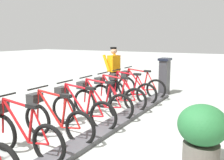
# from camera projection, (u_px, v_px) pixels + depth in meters

# --- Properties ---
(ground_plane) EXTENTS (60.00, 60.00, 0.00)m
(ground_plane) POSITION_uv_depth(u_px,v_px,m) (99.00, 135.00, 5.22)
(ground_plane) COLOR #9FA4A0
(dock_rail_base) EXTENTS (0.44, 8.16, 0.10)m
(dock_rail_base) POSITION_uv_depth(u_px,v_px,m) (99.00, 133.00, 5.21)
(dock_rail_base) COLOR #47474C
(dock_rail_base) RESTS_ON ground
(payment_kiosk) EXTENTS (0.36, 0.52, 1.28)m
(payment_kiosk) POSITION_uv_depth(u_px,v_px,m) (164.00, 76.00, 8.93)
(payment_kiosk) COLOR #38383D
(payment_kiosk) RESTS_ON ground
(bike_docked_0) EXTENTS (1.72, 0.54, 1.02)m
(bike_docked_0) POSITION_uv_depth(u_px,v_px,m) (139.00, 85.00, 8.45)
(bike_docked_0) COLOR black
(bike_docked_0) RESTS_ON ground
(bike_docked_1) EXTENTS (1.72, 0.54, 1.02)m
(bike_docked_1) POSITION_uv_depth(u_px,v_px,m) (128.00, 89.00, 7.74)
(bike_docked_1) COLOR black
(bike_docked_1) RESTS_ON ground
(bike_docked_2) EXTENTS (1.72, 0.54, 1.02)m
(bike_docked_2) POSITION_uv_depth(u_px,v_px,m) (115.00, 94.00, 7.04)
(bike_docked_2) COLOR black
(bike_docked_2) RESTS_ON ground
(bike_docked_3) EXTENTS (1.72, 0.54, 1.02)m
(bike_docked_3) POSITION_uv_depth(u_px,v_px,m) (99.00, 101.00, 6.33)
(bike_docked_3) COLOR black
(bike_docked_3) RESTS_ON ground
(bike_docked_4) EXTENTS (1.72, 0.54, 1.02)m
(bike_docked_4) POSITION_uv_depth(u_px,v_px,m) (80.00, 109.00, 5.63)
(bike_docked_4) COLOR black
(bike_docked_4) RESTS_ON ground
(bike_docked_5) EXTENTS (1.72, 0.54, 1.02)m
(bike_docked_5) POSITION_uv_depth(u_px,v_px,m) (55.00, 119.00, 4.93)
(bike_docked_5) COLOR black
(bike_docked_5) RESTS_ON ground
(bike_docked_6) EXTENTS (1.72, 0.54, 1.02)m
(bike_docked_6) POSITION_uv_depth(u_px,v_px,m) (21.00, 132.00, 4.22)
(bike_docked_6) COLOR black
(bike_docked_6) RESTS_ON ground
(worker_near_rack) EXTENTS (0.56, 0.68, 1.66)m
(worker_near_rack) POSITION_uv_depth(u_px,v_px,m) (114.00, 69.00, 8.84)
(worker_near_rack) COLOR white
(worker_near_rack) RESTS_ON ground
(planter_bush) EXTENTS (0.76, 0.76, 0.97)m
(planter_bush) POSITION_uv_depth(u_px,v_px,m) (202.00, 132.00, 3.93)
(planter_bush) COLOR #59544C
(planter_bush) RESTS_ON ground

